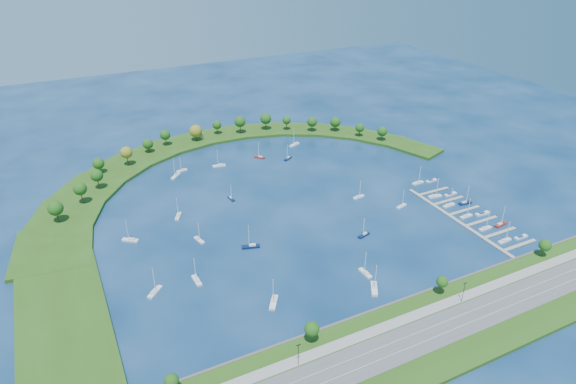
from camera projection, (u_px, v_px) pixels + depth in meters
name	position (u px, v px, depth m)	size (l,w,h in m)	color
ground	(284.00, 203.00, 296.34)	(700.00, 700.00, 0.00)	#072445
south_shoreline	(418.00, 337.00, 198.74)	(420.00, 43.10, 11.60)	#294612
breakwater	(185.00, 184.00, 316.31)	(286.74, 247.64, 2.00)	#294612
breakwater_trees	(215.00, 140.00, 357.13)	(237.09, 93.73, 13.83)	#382314
harbor_tower	(202.00, 136.00, 379.75)	(2.60, 2.60, 4.44)	gray
dock_system	(467.00, 217.00, 281.23)	(24.28, 82.00, 1.60)	gray
moored_boat_0	(364.00, 234.00, 264.69)	(7.82, 4.12, 11.07)	#09183B
moored_boat_1	(359.00, 196.00, 301.88)	(7.89, 3.18, 11.27)	silver
moored_boat_2	(365.00, 273.00, 235.57)	(2.59, 8.33, 12.14)	silver
moored_boat_3	(178.00, 216.00, 281.87)	(5.63, 8.21, 11.84)	silver
moored_boat_4	(295.00, 144.00, 373.87)	(9.76, 6.08, 13.91)	silver
moored_boat_5	(199.00, 239.00, 260.51)	(3.95, 7.98, 11.31)	silver
moored_boat_6	(219.00, 165.00, 341.21)	(8.96, 3.79, 12.77)	silver
moored_boat_7	(402.00, 206.00, 292.07)	(7.62, 3.85, 10.79)	silver
moored_boat_8	(260.00, 157.00, 353.65)	(6.80, 7.16, 11.35)	maroon
moored_boat_9	(182.00, 170.00, 334.60)	(7.39, 2.88, 10.59)	silver
moored_boat_10	(274.00, 302.00, 217.23)	(7.43, 9.26, 13.81)	silver
moored_boat_11	(176.00, 175.00, 327.14)	(8.12, 8.44, 13.46)	silver
moored_boat_12	(155.00, 291.00, 223.40)	(8.12, 8.13, 13.20)	silver
moored_boat_13	(130.00, 240.00, 260.29)	(8.42, 7.19, 12.80)	silver
moored_boat_14	(288.00, 158.00, 351.87)	(7.50, 5.86, 11.11)	#09183B
moored_boat_15	(251.00, 246.00, 255.08)	(9.61, 5.12, 13.60)	#09183B
moored_boat_16	(231.00, 198.00, 300.15)	(2.53, 6.88, 9.88)	#09183B
moored_boat_17	(197.00, 280.00, 230.63)	(2.81, 8.70, 12.64)	silver
moored_boat_18	(374.00, 288.00, 225.50)	(7.42, 9.77, 14.36)	silver
docked_boat_0	(505.00, 240.00, 259.80)	(8.39, 2.88, 12.13)	silver
docked_boat_1	(521.00, 237.00, 263.02)	(8.04, 2.32, 1.64)	silver
docked_boat_2	(485.00, 228.00, 270.41)	(8.02, 2.41, 11.72)	silver
docked_boat_3	(500.00, 224.00, 273.91)	(8.46, 3.50, 12.07)	maroon
docked_boat_4	(466.00, 216.00, 281.70)	(8.19, 2.72, 11.87)	silver
docked_boat_5	(482.00, 213.00, 284.42)	(9.25, 3.14, 1.86)	silver
docked_boat_6	(449.00, 205.00, 292.77)	(8.23, 2.84, 11.88)	silver
docked_boat_7	(465.00, 203.00, 295.22)	(8.35, 3.06, 12.01)	#09183B
docked_boat_8	(435.00, 196.00, 302.48)	(8.91, 3.71, 12.70)	silver
docked_boat_9	(450.00, 194.00, 305.04)	(8.74, 3.01, 1.75)	silver
docked_boat_10	(418.00, 182.00, 318.37)	(8.33, 2.65, 12.11)	silver
docked_boat_11	(431.00, 181.00, 321.38)	(8.24, 2.69, 1.66)	silver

